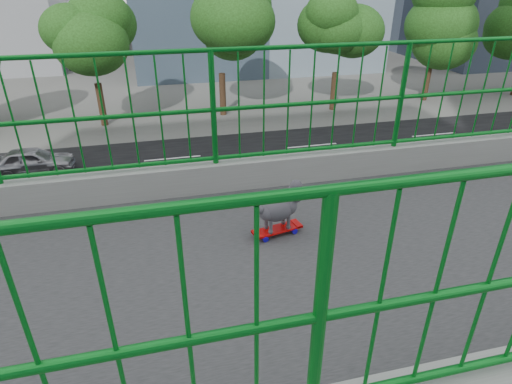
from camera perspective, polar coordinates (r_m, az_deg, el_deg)
The scene contains 7 objects.
road at distance 17.96m, azimuth -10.01°, elevation -2.87°, with size 18.00×90.00×0.02m, color black.
railing at distance 3.15m, azimuth -1.50°, elevation -7.48°, with size 3.00×24.00×1.42m.
street_trees at distance 28.92m, azimuth -10.79°, elevation 18.73°, with size 5.30×60.40×7.26m.
skateboard at distance 3.66m, azimuth 2.87°, elevation -5.14°, with size 0.22×0.46×0.06m.
poodle at distance 3.56m, azimuth 3.31°, elevation -2.02°, with size 0.25×0.46×0.39m.
car_4 at distance 23.75m, azimuth -27.94°, elevation 3.77°, with size 1.56×3.89×1.32m, color #939398.
car_5 at distance 12.00m, azimuth -3.40°, elevation -16.35°, with size 1.46×4.19×1.38m, color red.
Camera 1 is at (2.52, -0.52, 9.03)m, focal length 29.59 mm.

